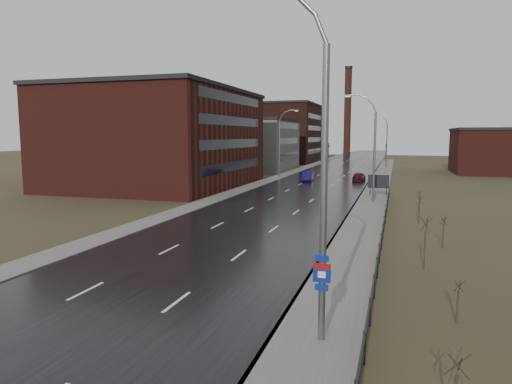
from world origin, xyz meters
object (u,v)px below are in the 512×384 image
Objects in this scene: streetlight_main at (314,168)px; car_far at (359,177)px; car_near at (307,177)px; billboard at (378,182)px.

streetlight_main is 57.61m from car_far.
car_near is 1.08× the size of car_far.
billboard is at bearing 89.09° from streetlight_main.
billboard reaches higher than car_near.
billboard is 0.62× the size of car_far.
streetlight_main reaches higher than billboard.
car_far is at bearing 13.34° from car_near.
streetlight_main reaches higher than car_far.
car_near is (-11.20, 15.22, -1.00)m from billboard.
car_near is (-10.58, 54.58, -5.31)m from streetlight_main.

